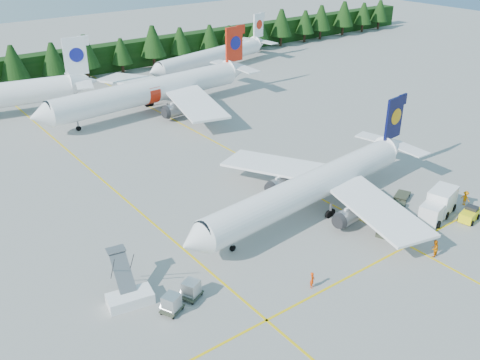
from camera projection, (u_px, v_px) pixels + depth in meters
ground at (330, 240)px, 59.27m from camera, size 320.00×320.00×0.00m
taxi_stripe_a at (133, 206)px, 66.07m from camera, size 0.25×120.00×0.01m
taxi_stripe_b at (259, 166)px, 76.83m from camera, size 0.25×120.00×0.01m
taxi_stripe_cross at (372, 265)px, 54.97m from camera, size 80.00×0.25×0.01m
treeline_hedge at (61, 65)px, 116.70m from camera, size 220.00×4.00×6.00m
airliner_navy at (304, 191)px, 62.77m from camera, size 37.32×30.58×10.86m
airliner_red at (146, 92)px, 95.67m from camera, size 44.26×36.30×12.87m
airliner_far_right at (208, 57)px, 121.27m from camera, size 36.90×11.29×10.88m
airstairs at (129, 294)px, 49.41m from camera, size 4.47×6.07×3.74m
service_truck at (438, 205)px, 63.25m from camera, size 6.85×3.88×3.12m
baggage_tug at (469, 215)px, 62.77m from camera, size 3.06×2.06×1.50m
dolly_train at (395, 211)px, 63.96m from camera, size 11.41×6.72×0.15m
uld_pair at (182, 296)px, 48.90m from camera, size 4.94×2.88×1.53m
crew_a at (312, 280)px, 51.30m from camera, size 0.74×0.68×1.70m
crew_b at (434, 248)px, 55.96m from camera, size 1.06×0.89×1.95m
crew_c at (465, 198)px, 65.98m from camera, size 0.59×0.82×1.89m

